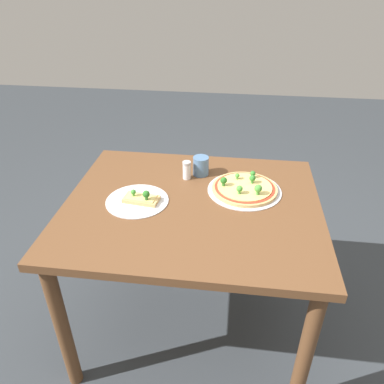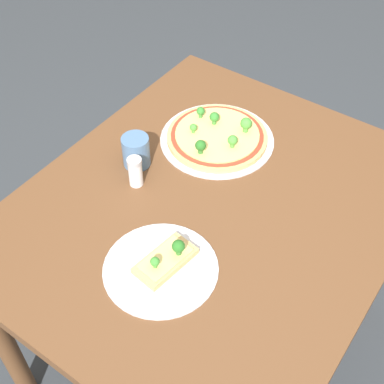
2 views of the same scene
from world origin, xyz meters
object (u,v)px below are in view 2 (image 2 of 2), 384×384
at_px(drinking_cup, 136,151).
at_px(condiment_shaker, 135,172).
at_px(pizza_tray_slice, 163,264).
at_px(pizza_tray_whole, 217,136).
at_px(dining_table, 210,230).

distance_m(drinking_cup, condiment_shaker, 0.08).
distance_m(pizza_tray_slice, condiment_shaker, 0.29).
relative_size(pizza_tray_whole, pizza_tray_slice, 1.23).
height_order(dining_table, condiment_shaker, condiment_shaker).
bearing_deg(drinking_cup, pizza_tray_whole, -31.13).
height_order(dining_table, drinking_cup, drinking_cup).
height_order(pizza_tray_whole, pizza_tray_slice, pizza_tray_whole).
bearing_deg(pizza_tray_whole, pizza_tray_slice, -162.03).
height_order(dining_table, pizza_tray_whole, pizza_tray_whole).
bearing_deg(dining_table, drinking_cup, 87.87).
distance_m(dining_table, condiment_shaker, 0.26).
distance_m(pizza_tray_slice, drinking_cup, 0.36).
height_order(dining_table, pizza_tray_slice, pizza_tray_slice).
distance_m(dining_table, drinking_cup, 0.30).
bearing_deg(pizza_tray_slice, dining_table, 4.49).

